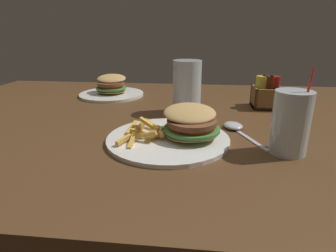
% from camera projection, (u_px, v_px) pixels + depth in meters
% --- Properties ---
extents(dining_table, '(1.68, 1.09, 0.70)m').
position_uv_depth(dining_table, '(165.00, 146.00, 0.90)').
color(dining_table, brown).
rests_on(dining_table, ground_plane).
extents(meal_plate_near, '(0.30, 0.30, 0.09)m').
position_uv_depth(meal_plate_near, '(178.00, 131.00, 0.68)').
color(meal_plate_near, white).
rests_on(meal_plate_near, dining_table).
extents(beer_glass, '(0.09, 0.09, 0.17)m').
position_uv_depth(beer_glass, '(187.00, 89.00, 0.89)').
color(beer_glass, silver).
rests_on(beer_glass, dining_table).
extents(juice_glass, '(0.08, 0.08, 0.19)m').
position_uv_depth(juice_glass, '(290.00, 125.00, 0.60)').
color(juice_glass, silver).
rests_on(juice_glass, dining_table).
extents(spoon, '(0.10, 0.19, 0.02)m').
position_uv_depth(spoon, '(234.00, 127.00, 0.76)').
color(spoon, silver).
rests_on(spoon, dining_table).
extents(meal_plate_far, '(0.26, 0.26, 0.09)m').
position_uv_depth(meal_plate_far, '(111.00, 89.00, 1.14)').
color(meal_plate_far, white).
rests_on(meal_plate_far, dining_table).
extents(condiment_caddy, '(0.09, 0.10, 0.11)m').
position_uv_depth(condiment_caddy, '(266.00, 94.00, 0.96)').
color(condiment_caddy, brown).
rests_on(condiment_caddy, dining_table).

